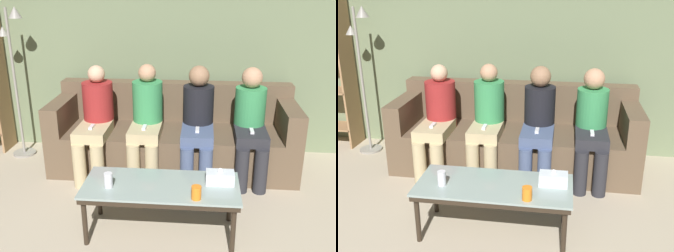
% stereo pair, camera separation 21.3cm
% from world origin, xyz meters
% --- Properties ---
extents(wall_back, '(12.00, 0.06, 2.60)m').
position_xyz_m(wall_back, '(0.00, 4.02, 1.30)').
color(wall_back, '#707F5B').
rests_on(wall_back, ground_plane).
extents(couch, '(2.56, 0.85, 0.87)m').
position_xyz_m(couch, '(0.00, 3.51, 0.32)').
color(couch, brown).
rests_on(couch, ground_plane).
extents(coffee_table, '(1.22, 0.53, 0.43)m').
position_xyz_m(coffee_table, '(-0.00, 2.25, 0.39)').
color(coffee_table, '#8C9E99').
rests_on(coffee_table, ground_plane).
extents(cup_near_left, '(0.07, 0.07, 0.10)m').
position_xyz_m(cup_near_left, '(0.28, 2.06, 0.48)').
color(cup_near_left, orange).
rests_on(cup_near_left, coffee_table).
extents(cup_near_right, '(0.07, 0.07, 0.12)m').
position_xyz_m(cup_near_right, '(-0.40, 2.17, 0.49)').
color(cup_near_right, silver).
rests_on(cup_near_right, coffee_table).
extents(tissue_box, '(0.22, 0.12, 0.13)m').
position_xyz_m(tissue_box, '(0.46, 2.31, 0.49)').
color(tissue_box, silver).
rests_on(tissue_box, coffee_table).
extents(standing_lamp, '(0.31, 0.26, 1.68)m').
position_xyz_m(standing_lamp, '(-1.76, 3.64, 1.03)').
color(standing_lamp, gray).
rests_on(standing_lamp, ground_plane).
extents(seated_person_left_end, '(0.32, 0.70, 1.12)m').
position_xyz_m(seated_person_left_end, '(-0.79, 3.28, 0.60)').
color(seated_person_left_end, tan).
rests_on(seated_person_left_end, ground_plane).
extents(seated_person_mid_left, '(0.31, 0.65, 1.14)m').
position_xyz_m(seated_person_mid_left, '(-0.26, 3.30, 0.61)').
color(seated_person_mid_left, tan).
rests_on(seated_person_mid_left, ground_plane).
extents(seated_person_mid_right, '(0.31, 0.68, 1.14)m').
position_xyz_m(seated_person_mid_right, '(0.26, 3.29, 0.61)').
color(seated_person_mid_right, '#47567A').
rests_on(seated_person_mid_right, ground_plane).
extents(seated_person_right_end, '(0.31, 0.66, 1.13)m').
position_xyz_m(seated_person_right_end, '(0.79, 3.29, 0.61)').
color(seated_person_right_end, '#28282D').
rests_on(seated_person_right_end, ground_plane).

